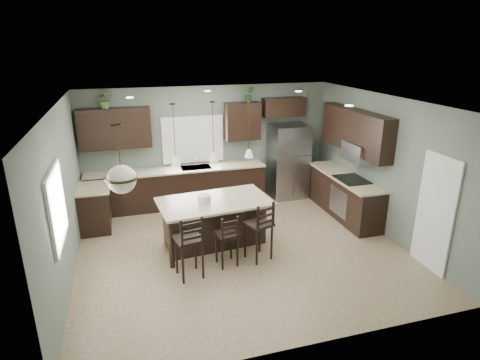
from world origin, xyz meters
name	(u,v)px	position (x,y,z in m)	size (l,w,h in m)	color
ground	(241,248)	(0.00, 0.00, 0.00)	(6.00, 6.00, 0.00)	#9E8466
pantry_door	(435,214)	(2.98, -1.55, 1.02)	(0.04, 0.82, 2.04)	white
window_back	(193,139)	(-0.40, 2.73, 1.55)	(1.35, 0.02, 1.00)	white
window_left	(56,207)	(-2.98, -0.80, 1.55)	(0.02, 1.10, 1.00)	white
left_return_cabs	(95,209)	(-2.70, 1.70, 0.45)	(0.60, 0.90, 0.90)	black
left_return_countertop	(93,188)	(-2.68, 1.70, 0.92)	(0.66, 0.96, 0.04)	#BEB28F
back_lower_cabs	(178,188)	(-0.85, 2.45, 0.45)	(4.20, 0.60, 0.90)	black
back_countertop	(177,170)	(-0.85, 2.43, 0.92)	(4.20, 0.66, 0.04)	#BEB28F
sink_inset	(196,167)	(-0.40, 2.43, 0.94)	(0.70, 0.45, 0.01)	gray
faucet	(196,162)	(-0.40, 2.40, 1.08)	(0.02, 0.02, 0.28)	silver
back_upper_left	(115,128)	(-2.15, 2.58, 1.95)	(1.55, 0.34, 0.90)	black
back_upper_right	(243,121)	(0.80, 2.58, 1.95)	(0.85, 0.34, 0.90)	black
fridge_header	(284,107)	(1.85, 2.58, 2.25)	(1.05, 0.34, 0.45)	black
right_lower_cabs	(344,196)	(2.70, 0.87, 0.45)	(0.60, 2.35, 0.90)	black
right_countertop	(345,177)	(2.68, 0.87, 0.92)	(0.66, 2.35, 0.04)	#BEB28F
cooktop	(352,179)	(2.68, 0.60, 0.94)	(0.58, 0.75, 0.02)	black
wall_oven_front	(338,202)	(2.40, 0.60, 0.45)	(0.01, 0.72, 0.60)	gray
right_upper_cabs	(355,131)	(2.83, 0.87, 1.95)	(0.34, 2.35, 0.90)	black
microwave	(358,152)	(2.78, 0.60, 1.55)	(0.40, 0.75, 0.40)	gray
refrigerator	(288,161)	(1.93, 2.33, 0.93)	(0.90, 0.74, 1.85)	gray
kitchen_island	(215,223)	(-0.44, 0.29, 0.46)	(2.09, 1.19, 0.92)	black
serving_dish	(204,199)	(-0.63, 0.27, 0.99)	(0.24, 0.24, 0.14)	silver
bar_stool_left	(189,246)	(-1.10, -0.68, 0.58)	(0.43, 0.43, 1.15)	black
bar_stool_center	(227,240)	(-0.40, -0.50, 0.49)	(0.36, 0.36, 0.98)	black
bar_stool_right	(258,230)	(0.20, -0.45, 0.57)	(0.42, 0.42, 1.14)	black
pendant_left	(174,135)	(-1.13, 0.22, 2.25)	(0.17, 0.17, 1.10)	white
pendant_center	(213,132)	(-0.44, 0.29, 2.25)	(0.17, 0.17, 1.10)	silver
pendant_right	(249,129)	(0.26, 0.36, 2.25)	(0.17, 0.17, 1.10)	white
chandelier	(120,159)	(-2.04, -1.34, 2.33)	(0.43, 0.43, 0.94)	beige
plant_back_left	(105,99)	(-2.29, 2.55, 2.59)	(0.35, 0.30, 0.39)	#3B5927
plant_back_right	(250,94)	(0.96, 2.55, 2.59)	(0.21, 0.17, 0.38)	#2B5224
room_shell	(241,164)	(0.00, 0.00, 1.70)	(6.00, 6.00, 6.00)	#5C6A5C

